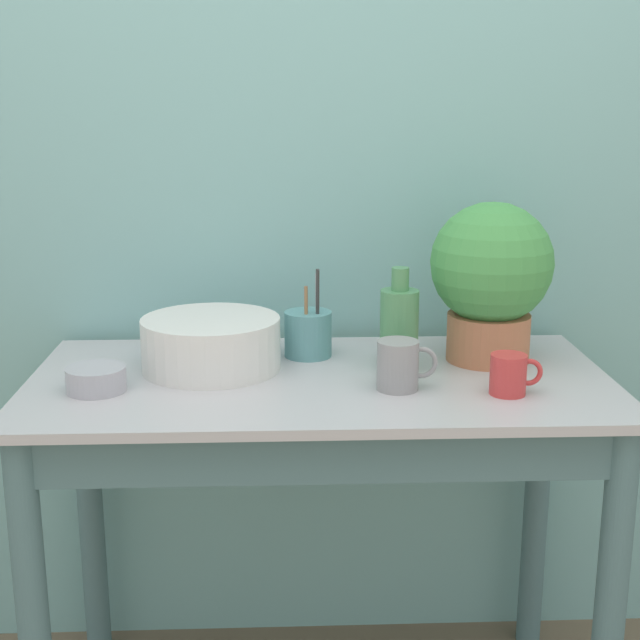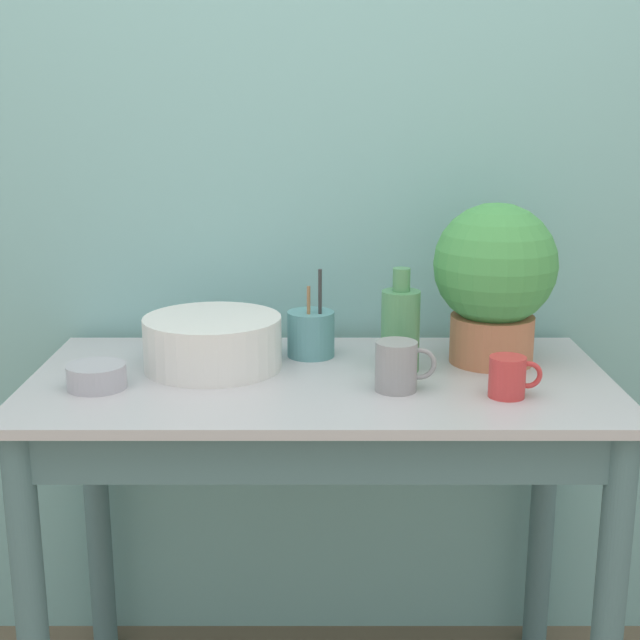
% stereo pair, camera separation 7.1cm
% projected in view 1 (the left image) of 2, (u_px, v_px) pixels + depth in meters
% --- Properties ---
extents(wall_back, '(6.00, 0.05, 2.40)m').
position_uv_depth(wall_back, '(314.00, 166.00, 2.08)').
color(wall_back, '#7AB2B2').
rests_on(wall_back, ground_plane).
extents(counter_table, '(1.19, 0.61, 0.80)m').
position_uv_depth(counter_table, '(320.00, 459.00, 1.85)').
color(counter_table, slate).
rests_on(counter_table, ground_plane).
extents(potted_plant, '(0.26, 0.26, 0.35)m').
position_uv_depth(potted_plant, '(491.00, 275.00, 1.90)').
color(potted_plant, '#B7704C').
rests_on(potted_plant, counter_table).
extents(bowl_wash_large, '(0.29, 0.29, 0.11)m').
position_uv_depth(bowl_wash_large, '(211.00, 344.00, 1.87)').
color(bowl_wash_large, silver).
rests_on(bowl_wash_large, counter_table).
extents(bottle_tall, '(0.08, 0.08, 0.22)m').
position_uv_depth(bottle_tall, '(399.00, 327.00, 1.86)').
color(bottle_tall, '#4C8C59').
rests_on(bottle_tall, counter_table).
extents(mug_red, '(0.10, 0.07, 0.08)m').
position_uv_depth(mug_red, '(510.00, 374.00, 1.72)').
color(mug_red, '#C63838').
rests_on(mug_red, counter_table).
extents(mug_grey, '(0.12, 0.08, 0.10)m').
position_uv_depth(mug_grey, '(399.00, 365.00, 1.74)').
color(mug_grey, gray).
rests_on(mug_grey, counter_table).
extents(bowl_small_steel, '(0.12, 0.12, 0.05)m').
position_uv_depth(bowl_small_steel, '(96.00, 379.00, 1.74)').
color(bowl_small_steel, '#A8A8B2').
rests_on(bowl_small_steel, counter_table).
extents(utensil_cup, '(0.10, 0.10, 0.20)m').
position_uv_depth(utensil_cup, '(308.00, 333.00, 1.97)').
color(utensil_cup, '#569399').
rests_on(utensil_cup, counter_table).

